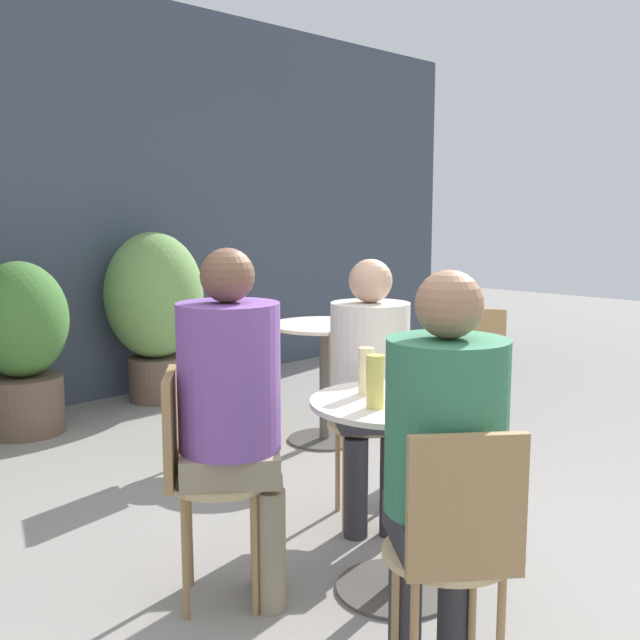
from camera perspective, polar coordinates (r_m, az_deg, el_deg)
The scene contains 17 objects.
ground_plane at distance 2.78m, azimuth 6.24°, elevation -22.09°, with size 20.00×20.00×0.00m, color gray.
cafe_table_near at distance 2.78m, azimuth 5.98°, elevation -10.67°, with size 0.65×0.65×0.73m.
cafe_table_far at distance 4.55m, azimuth 0.34°, elevation -3.05°, with size 0.67×0.67×0.73m.
bistro_chair_0 at distance 3.46m, azimuth 3.42°, elevation -6.48°, with size 0.42×0.42×0.85m.
bistro_chair_1 at distance 2.72m, azimuth -9.42°, elevation -10.71°, with size 0.42×0.42×0.85m.
bistro_chair_2 at distance 2.12m, azimuth 10.32°, elevation -16.39°, with size 0.42×0.42×0.85m.
bistro_chair_3 at distance 4.37m, azimuth 11.86°, elevation -3.54°, with size 0.42×0.41×0.85m.
bistro_chair_6 at distance 4.22m, azimuth -7.60°, elevation -3.85°, with size 0.41×0.39×0.85m.
seated_person_0 at distance 3.29m, azimuth 3.85°, elevation -3.84°, with size 0.44×0.44×1.20m.
seated_person_1 at distance 2.65m, azimuth -6.60°, elevation -5.93°, with size 0.46×0.45×1.28m.
seated_person_2 at distance 2.16m, azimuth 9.44°, elevation -9.68°, with size 0.43×0.44×1.24m.
beer_glass_0 at distance 2.60m, azimuth 8.39°, elevation -5.04°, with size 0.06×0.06×0.15m.
beer_glass_1 at distance 2.80m, azimuth 8.22°, elevation -3.83°, with size 0.07×0.07×0.18m.
beer_glass_2 at distance 2.78m, azimuth 3.55°, elevation -3.88°, with size 0.06×0.06×0.17m.
beer_glass_3 at distance 2.58m, azimuth 4.24°, elevation -4.71°, with size 0.06×0.06×0.19m.
potted_plant_1 at distance 5.06m, azimuth -21.83°, elevation -1.51°, with size 0.59×0.59×1.10m.
potted_plant_2 at distance 5.64m, azimuth -12.51°, elevation 1.21°, with size 0.72×0.72×1.25m.
Camera 1 is at (-1.89, -1.47, 1.40)m, focal length 42.00 mm.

